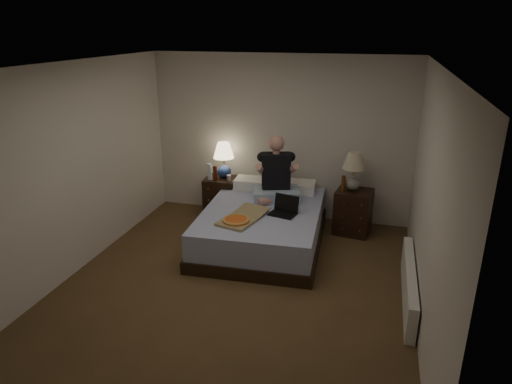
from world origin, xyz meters
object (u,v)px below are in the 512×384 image
(beer_bottle_right, at_px, (343,184))
(lamp_left, at_px, (224,160))
(soda_can, at_px, (229,178))
(person, at_px, (276,169))
(lamp_right, at_px, (354,171))
(nightstand_right, at_px, (353,212))
(laptop, at_px, (283,206))
(bed, at_px, (262,226))
(nightstand_left, at_px, (221,197))
(beer_bottle_left, at_px, (215,173))
(pizza_box, at_px, (236,221))
(water_bottle, at_px, (210,172))
(radiator, at_px, (409,284))

(beer_bottle_right, bearing_deg, lamp_left, 173.26)
(soda_can, height_order, person, person)
(soda_can, bearing_deg, lamp_right, 0.93)
(nightstand_right, height_order, laptop, laptop)
(bed, bearing_deg, nightstand_left, 134.77)
(nightstand_left, bearing_deg, bed, -45.84)
(bed, bearing_deg, lamp_right, 29.74)
(lamp_right, distance_m, laptop, 1.23)
(lamp_left, height_order, person, person)
(beer_bottle_left, distance_m, pizza_box, 1.45)
(nightstand_right, xyz_separation_m, beer_bottle_right, (-0.16, -0.06, 0.44))
(bed, distance_m, person, 0.83)
(nightstand_left, height_order, water_bottle, water_bottle)
(nightstand_left, bearing_deg, beer_bottle_left, -109.97)
(pizza_box, bearing_deg, beer_bottle_right, 59.36)
(nightstand_left, relative_size, beer_bottle_right, 2.70)
(radiator, bearing_deg, beer_bottle_left, 150.32)
(nightstand_right, distance_m, person, 1.30)
(person, distance_m, pizza_box, 1.09)
(bed, relative_size, laptop, 6.07)
(lamp_left, xyz_separation_m, water_bottle, (-0.18, -0.15, -0.16))
(nightstand_right, xyz_separation_m, pizza_box, (-1.38, -1.26, 0.23))
(lamp_right, relative_size, radiator, 0.35)
(lamp_left, relative_size, lamp_right, 1.00)
(bed, bearing_deg, beer_bottle_left, 140.58)
(bed, xyz_separation_m, nightstand_left, (-0.89, 0.81, 0.05))
(soda_can, distance_m, radiator, 3.13)
(nightstand_right, distance_m, water_bottle, 2.25)
(nightstand_left, bearing_deg, laptop, -41.43)
(person, xyz_separation_m, pizza_box, (-0.29, -0.96, -0.42))
(nightstand_right, relative_size, person, 0.70)
(beer_bottle_left, height_order, beer_bottle_right, beer_bottle_right)
(radiator, bearing_deg, lamp_left, 146.84)
(nightstand_right, xyz_separation_m, lamp_left, (-2.03, 0.16, 0.58))
(nightstand_right, bearing_deg, radiator, -58.10)
(nightstand_right, height_order, radiator, nightstand_right)
(lamp_left, height_order, radiator, lamp_left)
(nightstand_right, bearing_deg, soda_can, -172.19)
(bed, relative_size, nightstand_right, 3.19)
(soda_can, height_order, beer_bottle_right, beer_bottle_right)
(beer_bottle_left, bearing_deg, soda_can, 6.03)
(lamp_left, xyz_separation_m, laptop, (1.16, -0.99, -0.27))
(nightstand_right, bearing_deg, person, -156.72)
(laptop, xyz_separation_m, radiator, (1.60, -0.81, -0.44))
(pizza_box, bearing_deg, laptop, 55.21)
(water_bottle, distance_m, radiator, 3.42)
(lamp_left, height_order, lamp_right, lamp_right)
(bed, relative_size, lamp_left, 3.68)
(lamp_left, bearing_deg, beer_bottle_right, -6.74)
(lamp_left, xyz_separation_m, person, (0.94, -0.46, 0.08))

